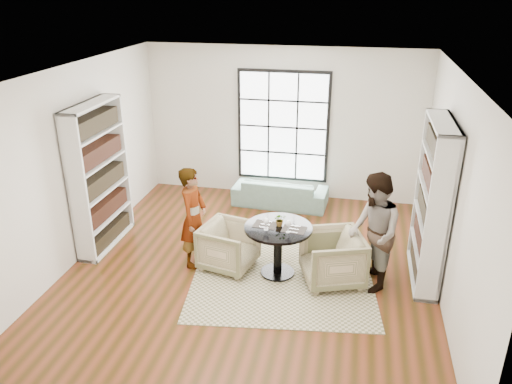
% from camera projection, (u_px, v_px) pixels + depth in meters
% --- Properties ---
extents(ground, '(6.00, 6.00, 0.00)m').
position_uv_depth(ground, '(251.00, 268.00, 7.74)').
color(ground, brown).
extents(room_shell, '(6.00, 6.01, 6.00)m').
position_uv_depth(room_shell, '(258.00, 180.00, 7.73)').
color(room_shell, silver).
rests_on(room_shell, ground).
extents(rug, '(2.98, 2.98, 0.01)m').
position_uv_depth(rug, '(283.00, 273.00, 7.58)').
color(rug, '#C3B492').
rests_on(rug, ground).
extents(pedestal_table, '(1.00, 1.00, 0.80)m').
position_uv_depth(pedestal_table, '(278.00, 240.00, 7.36)').
color(pedestal_table, black).
rests_on(pedestal_table, ground).
extents(sofa, '(1.87, 0.82, 0.54)m').
position_uv_depth(sofa, '(280.00, 192.00, 9.83)').
color(sofa, gray).
rests_on(sofa, ground).
extents(armchair_left, '(0.93, 0.92, 0.72)m').
position_uv_depth(armchair_left, '(229.00, 246.00, 7.64)').
color(armchair_left, tan).
rests_on(armchair_left, ground).
extents(armchair_right, '(1.07, 1.06, 0.77)m').
position_uv_depth(armchair_right, '(332.00, 258.00, 7.25)').
color(armchair_right, tan).
rests_on(armchair_right, ground).
extents(person_left, '(0.41, 0.60, 1.59)m').
position_uv_depth(person_left, '(193.00, 217.00, 7.57)').
color(person_left, gray).
rests_on(person_left, ground).
extents(person_right, '(0.83, 0.97, 1.73)m').
position_uv_depth(person_right, '(374.00, 233.00, 6.96)').
color(person_right, gray).
rests_on(person_right, ground).
extents(placemat_left, '(0.36, 0.29, 0.01)m').
position_uv_depth(placemat_left, '(265.00, 225.00, 7.33)').
color(placemat_left, '#292624').
rests_on(placemat_left, pedestal_table).
extents(placemat_right, '(0.36, 0.29, 0.01)m').
position_uv_depth(placemat_right, '(294.00, 229.00, 7.19)').
color(placemat_right, '#292624').
rests_on(placemat_right, pedestal_table).
extents(cutlery_left, '(0.16, 0.23, 0.01)m').
position_uv_depth(cutlery_left, '(265.00, 224.00, 7.33)').
color(cutlery_left, silver).
rests_on(cutlery_left, placemat_left).
extents(cutlery_right, '(0.16, 0.23, 0.01)m').
position_uv_depth(cutlery_right, '(294.00, 229.00, 7.19)').
color(cutlery_right, silver).
rests_on(cutlery_right, placemat_right).
extents(wine_glass_left, '(0.08, 0.08, 0.19)m').
position_uv_depth(wine_glass_left, '(266.00, 222.00, 7.13)').
color(wine_glass_left, silver).
rests_on(wine_glass_left, pedestal_table).
extents(wine_glass_right, '(0.09, 0.09, 0.19)m').
position_uv_depth(wine_glass_right, '(288.00, 224.00, 7.06)').
color(wine_glass_right, silver).
rests_on(wine_glass_right, pedestal_table).
extents(flower_centerpiece, '(0.21, 0.20, 0.19)m').
position_uv_depth(flower_centerpiece, '(280.00, 220.00, 7.28)').
color(flower_centerpiece, gray).
rests_on(flower_centerpiece, pedestal_table).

